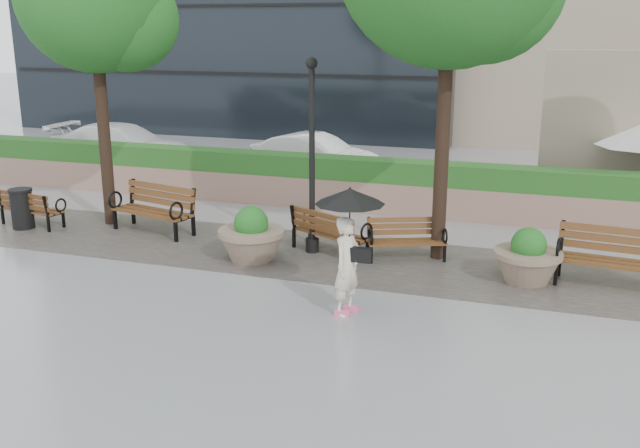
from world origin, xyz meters
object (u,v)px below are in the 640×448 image
(trash_bin, at_px, (22,210))
(lamppost, at_px, (312,170))
(bench_0, at_px, (32,216))
(bench_3, at_px, (406,248))
(bench_1, at_px, (154,219))
(planter_left, at_px, (252,240))
(bench_2, at_px, (330,241))
(car_right, at_px, (315,156))
(pedestrian, at_px, (348,239))
(car_left, at_px, (123,145))
(bench_4, at_px, (613,271))
(planter_right, at_px, (527,261))

(trash_bin, distance_m, lamppost, 7.16)
(bench_0, bearing_deg, bench_3, -169.05)
(bench_3, bearing_deg, bench_0, 159.89)
(bench_1, bearing_deg, planter_left, -7.10)
(bench_3, relative_size, planter_left, 1.24)
(bench_2, relative_size, car_right, 0.45)
(bench_2, relative_size, trash_bin, 2.07)
(bench_0, relative_size, pedestrian, 0.80)
(bench_1, height_order, bench_3, bench_1)
(car_left, bearing_deg, bench_4, -119.02)
(bench_2, distance_m, lamppost, 1.53)
(bench_3, distance_m, planter_right, 2.47)
(bench_0, height_order, bench_3, bench_0)
(bench_0, relative_size, bench_3, 1.01)
(bench_0, xyz_separation_m, bench_4, (12.82, -0.09, 0.06))
(bench_2, distance_m, planter_left, 1.65)
(bench_2, distance_m, car_left, 11.78)
(planter_left, bearing_deg, bench_2, 34.34)
(planter_right, distance_m, lamppost, 4.60)
(bench_1, relative_size, car_left, 0.43)
(bench_0, relative_size, bench_2, 0.91)
(bench_4, relative_size, planter_left, 1.54)
(car_right, bearing_deg, lamppost, -146.91)
(bench_3, height_order, planter_left, planter_left)
(bench_0, relative_size, car_right, 0.41)
(trash_bin, bearing_deg, bench_2, 3.48)
(bench_0, distance_m, planter_right, 11.33)
(bench_2, relative_size, planter_left, 1.38)
(trash_bin, distance_m, car_right, 8.99)
(bench_1, xyz_separation_m, car_right, (1.49, 7.07, 0.35))
(lamppost, relative_size, pedestrian, 1.91)
(pedestrian, bearing_deg, bench_4, -40.17)
(bench_3, bearing_deg, planter_left, 177.18)
(bench_0, height_order, trash_bin, trash_bin)
(bench_4, relative_size, trash_bin, 2.31)
(lamppost, height_order, pedestrian, lamppost)
(bench_2, xyz_separation_m, bench_3, (1.60, 0.12, -0.03))
(planter_right, xyz_separation_m, trash_bin, (-11.40, 0.03, 0.04))
(planter_right, xyz_separation_m, lamppost, (-4.37, 0.47, 1.35))
(planter_left, xyz_separation_m, pedestrian, (2.62, -2.01, 0.84))
(lamppost, bearing_deg, bench_3, 3.73)
(bench_2, relative_size, bench_4, 0.90)
(car_left, bearing_deg, lamppost, -130.49)
(bench_1, height_order, pedestrian, pedestrian)
(lamppost, relative_size, car_right, 0.98)
(bench_3, bearing_deg, car_left, 126.25)
(bench_1, bearing_deg, lamppost, 10.71)
(bench_2, relative_size, planter_right, 1.49)
(lamppost, bearing_deg, bench_2, 1.98)
(bench_0, distance_m, car_left, 7.48)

